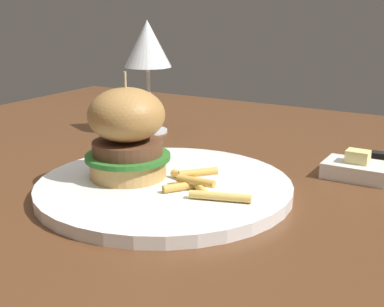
{
  "coord_description": "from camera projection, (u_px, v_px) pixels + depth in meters",
  "views": [
    {
      "loc": [
        0.3,
        -0.64,
        0.96
      ],
      "look_at": [
        -0.0,
        -0.12,
        0.78
      ],
      "focal_mm": 50.0,
      "sensor_mm": 36.0,
      "label": 1
    }
  ],
  "objects": [
    {
      "name": "burger_sandwich",
      "position": [
        127.0,
        133.0,
        0.63
      ],
      "size": [
        0.1,
        0.1,
        0.13
      ],
      "color": "tan",
      "rests_on": "main_plate"
    },
    {
      "name": "fries_pile",
      "position": [
        198.0,
        184.0,
        0.59
      ],
      "size": [
        0.12,
        0.07,
        0.02
      ],
      "color": "gold",
      "rests_on": "main_plate"
    },
    {
      "name": "butter_dish",
      "position": [
        357.0,
        169.0,
        0.68
      ],
      "size": [
        0.08,
        0.05,
        0.04
      ],
      "color": "white",
      "rests_on": "dining_table"
    },
    {
      "name": "main_plate",
      "position": [
        164.0,
        188.0,
        0.62
      ],
      "size": [
        0.3,
        0.3,
        0.01
      ],
      "primitive_type": "cylinder",
      "color": "white",
      "rests_on": "dining_table"
    },
    {
      "name": "dining_table",
      "position": [
        238.0,
        224.0,
        0.77
      ],
      "size": [
        1.24,
        0.84,
        0.74
      ],
      "color": "#56331C",
      "rests_on": "ground"
    },
    {
      "name": "wine_glass",
      "position": [
        148.0,
        47.0,
        0.87
      ],
      "size": [
        0.08,
        0.08,
        0.19
      ],
      "color": "silver",
      "rests_on": "dining_table"
    }
  ]
}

